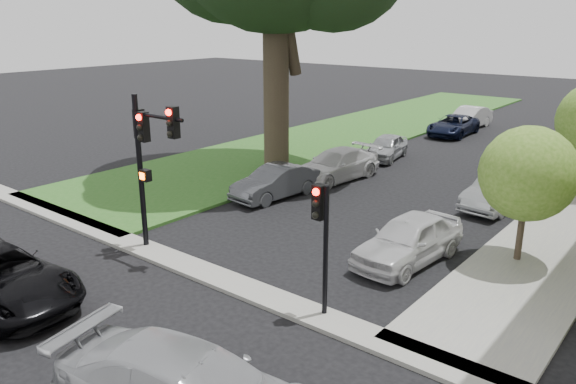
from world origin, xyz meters
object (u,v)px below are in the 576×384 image
Objects in this scene: car_parked_2 at (526,165)px; car_parked_1 at (499,191)px; traffic_signal_secondary at (322,226)px; car_parked_6 at (336,165)px; car_parked_9 at (469,118)px; traffic_signal_main at (147,146)px; car_parked_3 at (564,142)px; car_parked_8 at (453,125)px; car_parked_5 at (275,182)px; small_tree_a at (528,174)px; car_parked_0 at (409,239)px; car_parked_7 at (386,147)px.

car_parked_1 is at bearing -96.30° from car_parked_2.
traffic_signal_secondary is 0.71× the size of car_parked_6.
car_parked_2 is at bearing -53.51° from car_parked_9.
traffic_signal_main is 1.14× the size of car_parked_3.
traffic_signal_main is 24.01m from car_parked_3.
car_parked_8 is at bearing 105.60° from traffic_signal_secondary.
car_parked_1 reaches higher than car_parked_8.
traffic_signal_secondary is 28.27m from car_parked_9.
car_parked_5 is (-7.36, -9.69, 0.00)m from car_parked_2.
car_parked_2 is at bearing -82.12° from car_parked_3.
traffic_signal_secondary is 16.66m from car_parked_2.
traffic_signal_main is 1.04× the size of car_parked_2.
traffic_signal_main is 7.41m from car_parked_5.
traffic_signal_main reaches higher than small_tree_a.
car_parked_0 is 21.05m from car_parked_8.
car_parked_1 is 0.96× the size of car_parked_3.
car_parked_6 is 1.05× the size of car_parked_8.
car_parked_0 is 1.03× the size of car_parked_1.
traffic_signal_main is 1.15× the size of car_parked_9.
car_parked_9 is at bearing 90.98° from car_parked_8.
car_parked_7 is 11.44m from car_parked_9.
car_parked_3 is (-2.62, 16.32, -2.11)m from small_tree_a.
car_parked_0 is at bearing -101.31° from car_parked_2.
small_tree_a is at bearing 43.28° from car_parked_0.
car_parked_7 reaches higher than car_parked_8.
car_parked_3 is 17.65m from car_parked_5.
car_parked_0 is 7.84m from car_parked_5.
car_parked_6 reaches higher than car_parked_2.
car_parked_7 is (-7.01, 15.91, -1.79)m from traffic_signal_secondary.
car_parked_7 is (-7.27, -6.93, -0.11)m from car_parked_3.
car_parked_8 is (-7.04, 1.43, -0.11)m from car_parked_3.
car_parked_2 reaches higher than car_parked_8.
small_tree_a reaches higher than car_parked_5.
traffic_signal_main is 24.41m from car_parked_8.
car_parked_2 is at bearing 58.58° from car_parked_5.
car_parked_0 is at bearing 87.48° from traffic_signal_secondary.
car_parked_5 is at bearing -144.57° from car_parked_1.
car_parked_1 is 11.39m from car_parked_3.
car_parked_1 is at bearing 36.16° from car_parked_5.
car_parked_0 is 1.14× the size of car_parked_7.
small_tree_a is 10.81m from car_parked_6.
car_parked_1 is 0.88× the size of car_parked_2.
traffic_signal_main reaches higher than traffic_signal_secondary.
car_parked_0 reaches higher than car_parked_7.
car_parked_1 is at bearing -61.30° from car_parked_9.
car_parked_3 is at bearing 89.34° from traffic_signal_secondary.
traffic_signal_main is at bearing -145.96° from small_tree_a.
car_parked_2 is at bearing 100.46° from car_parked_1.
traffic_signal_secondary reaches higher than car_parked_8.
car_parked_2 is (-2.78, 10.04, -2.19)m from small_tree_a.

